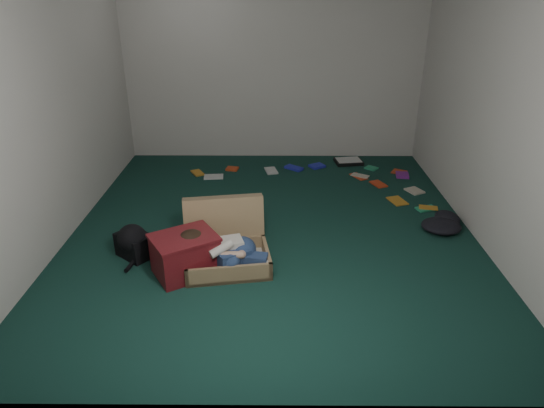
{
  "coord_description": "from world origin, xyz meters",
  "views": [
    {
      "loc": [
        0.03,
        -4.36,
        2.32
      ],
      "look_at": [
        0.0,
        -0.15,
        0.35
      ],
      "focal_mm": 32.0,
      "sensor_mm": 36.0,
      "label": 1
    }
  ],
  "objects": [
    {
      "name": "wall_right",
      "position": [
        2.0,
        0.0,
        1.3
      ],
      "size": [
        0.0,
        4.5,
        4.5
      ],
      "primitive_type": "plane",
      "rotation": [
        1.57,
        0.0,
        -1.57
      ],
      "color": "silver",
      "rests_on": "ground"
    },
    {
      "name": "book_scatter",
      "position": [
        0.75,
        1.38,
        0.01
      ],
      "size": [
        2.89,
        1.55,
        0.02
      ],
      "color": "orange",
      "rests_on": "floor"
    },
    {
      "name": "person",
      "position": [
        -0.43,
        -0.78,
        0.2
      ],
      "size": [
        0.81,
        0.39,
        0.33
      ],
      "rotation": [
        0.0,
        0.0,
        0.16
      ],
      "color": "silver",
      "rests_on": "suitcase"
    },
    {
      "name": "backpack",
      "position": [
        -1.25,
        -0.54,
        0.12
      ],
      "size": [
        0.52,
        0.5,
        0.24
      ],
      "primitive_type": null,
      "rotation": [
        0.0,
        0.0,
        -0.68
      ],
      "color": "black",
      "rests_on": "floor"
    },
    {
      "name": "wall_left",
      "position": [
        -2.0,
        0.0,
        1.3
      ],
      "size": [
        0.0,
        4.5,
        4.5
      ],
      "primitive_type": "plane",
      "rotation": [
        1.57,
        0.0,
        1.57
      ],
      "color": "silver",
      "rests_on": "ground"
    },
    {
      "name": "suitcase",
      "position": [
        -0.41,
        -0.59,
        0.16
      ],
      "size": [
        0.83,
        0.82,
        0.54
      ],
      "rotation": [
        0.0,
        0.0,
        0.16
      ],
      "color": "#997B54",
      "rests_on": "floor"
    },
    {
      "name": "wall_front",
      "position": [
        0.0,
        -2.25,
        1.3
      ],
      "size": [
        4.5,
        0.0,
        4.5
      ],
      "primitive_type": "plane",
      "rotation": [
        -1.57,
        0.0,
        0.0
      ],
      "color": "silver",
      "rests_on": "ground"
    },
    {
      "name": "wall_back",
      "position": [
        0.0,
        2.25,
        1.3
      ],
      "size": [
        4.5,
        0.0,
        4.5
      ],
      "primitive_type": "plane",
      "rotation": [
        1.57,
        0.0,
        0.0
      ],
      "color": "silver",
      "rests_on": "ground"
    },
    {
      "name": "maroon_bin",
      "position": [
        -0.74,
        -0.82,
        0.18
      ],
      "size": [
        0.66,
        0.62,
        0.36
      ],
      "rotation": [
        0.0,
        0.0,
        0.55
      ],
      "color": "maroon",
      "rests_on": "floor"
    },
    {
      "name": "floor",
      "position": [
        0.0,
        0.0,
        0.0
      ],
      "size": [
        4.5,
        4.5,
        0.0
      ],
      "primitive_type": "plane",
      "color": "#12342C",
      "rests_on": "ground"
    },
    {
      "name": "paper_tray",
      "position": [
        1.04,
        1.95,
        0.02
      ],
      "size": [
        0.4,
        0.32,
        0.05
      ],
      "rotation": [
        0.0,
        0.0,
        0.14
      ],
      "color": "black",
      "rests_on": "floor"
    },
    {
      "name": "clothing_pile",
      "position": [
        1.7,
        0.06,
        0.07
      ],
      "size": [
        0.5,
        0.43,
        0.14
      ],
      "primitive_type": null,
      "rotation": [
        0.0,
        0.0,
        0.18
      ],
      "color": "black",
      "rests_on": "floor"
    }
  ]
}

